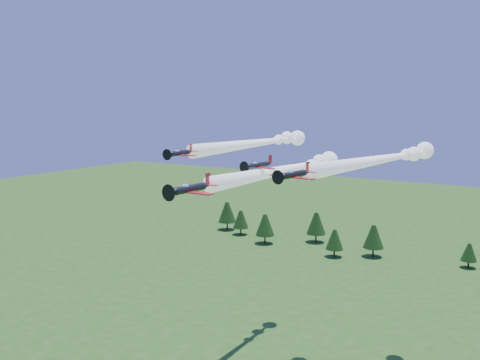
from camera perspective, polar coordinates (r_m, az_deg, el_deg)
The scene contains 5 objects.
plane_lead at distance 99.69m, azimuth 5.24°, elevation 1.19°, with size 8.80×51.82×3.70m.
plane_left at distance 116.85m, azimuth 2.35°, elevation 4.04°, with size 6.64×52.61×3.70m.
plane_right at distance 104.25m, azimuth 15.28°, elevation 2.22°, with size 13.28×53.70×3.70m.
plane_slot at distance 91.67m, azimuth 1.92°, elevation 1.58°, with size 7.17×7.81×2.50m.
treeline at distance 199.94m, azimuth 11.06°, elevation -5.57°, with size 166.50×22.08×11.96m.
Camera 1 is at (45.99, -71.08, 53.96)m, focal length 40.00 mm.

